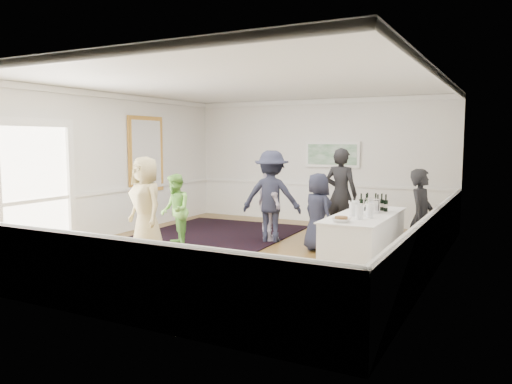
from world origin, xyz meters
The scene contains 23 objects.
floor centered at (0.00, 0.00, 0.00)m, with size 8.00×8.00×0.00m, color olive.
ceiling centered at (0.00, 0.00, 3.20)m, with size 7.00×8.00×0.02m, color white.
wall_left centered at (-3.50, 0.00, 1.60)m, with size 0.02×8.00×3.20m, color white.
wall_right centered at (3.50, 0.00, 1.60)m, with size 0.02×8.00×3.20m, color white.
wall_back centered at (0.00, 4.00, 1.60)m, with size 7.00×0.02×3.20m, color white.
wall_front centered at (0.00, -4.00, 1.60)m, with size 7.00×0.02×3.20m, color white.
wainscoting centered at (0.00, 0.00, 0.50)m, with size 7.00×8.00×1.00m, color white, non-canonical shape.
mirror centered at (-3.45, 1.30, 1.80)m, with size 0.05×1.25×1.85m.
doorway centered at (-3.45, -1.90, 1.42)m, with size 0.10×1.78×2.56m.
landscape_painting centered at (0.40, 3.95, 1.78)m, with size 1.44×0.06×0.66m.
area_rug centered at (-1.40, 1.02, 0.01)m, with size 3.21×4.22×0.02m, color black.
serving_table centered at (2.44, -0.32, 0.47)m, with size 0.88×2.33×0.94m.
bartender centered at (3.20, 0.45, 0.83)m, with size 0.61×0.40×1.67m, color black.
guest_tan centered at (-1.56, -1.00, 0.92)m, with size 0.90×0.59×1.84m, color tan.
guest_green centered at (-1.48, -0.19, 0.74)m, with size 0.72×0.56×1.47m, color #74BF4C.
guest_lilac centered at (-0.01, 1.13, 0.78)m, with size 0.91×0.38×1.56m, color white.
guest_dark_a centered at (0.05, 1.11, 0.97)m, with size 1.25×0.72×1.93m, color #1D1F30.
guest_dark_b centered at (1.29, 1.98, 0.99)m, with size 0.72×0.47×1.98m, color black.
guest_navy centered at (1.23, 0.73, 0.76)m, with size 0.74×0.48×1.52m, color #1D1F30.
wine_bottles centered at (2.45, 0.18, 1.10)m, with size 0.48×0.24×0.31m.
juice_pitchers centered at (2.43, -0.62, 1.06)m, with size 0.41×0.59×0.24m.
ice_bucket centered at (2.50, -0.09, 1.06)m, with size 0.26×0.26×0.24m, color silver.
nut_bowl centered at (2.33, -1.22, 0.98)m, with size 0.29×0.29×0.07m.
Camera 1 is at (4.60, -8.28, 2.16)m, focal length 35.00 mm.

